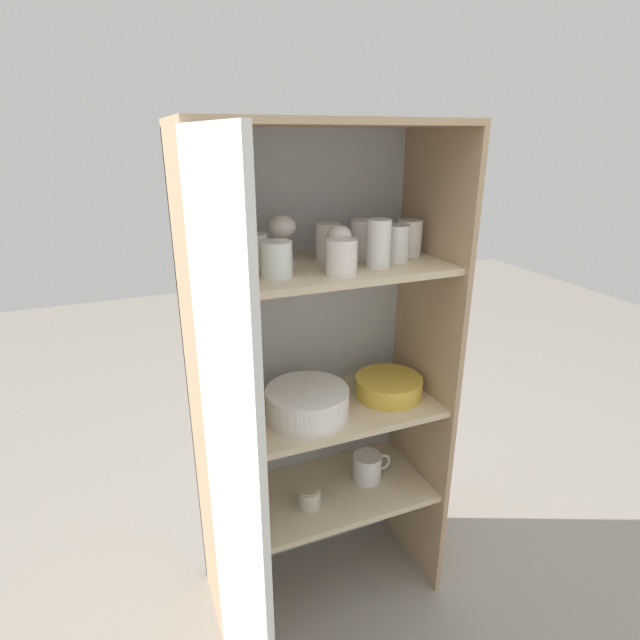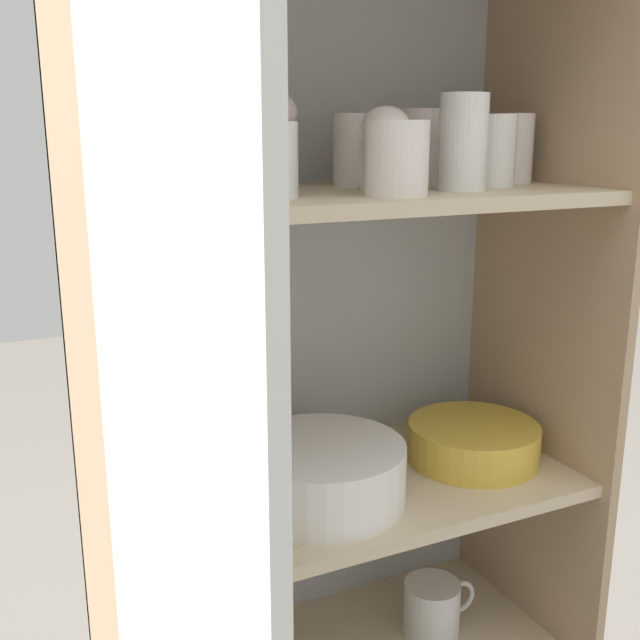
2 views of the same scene
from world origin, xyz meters
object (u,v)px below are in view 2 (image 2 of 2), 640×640
(mixing_bowl_large, at_px, (473,440))
(coffee_mug_primary, at_px, (433,608))
(plate_stack_white, at_px, (321,473))
(wine_bottle, at_px, (141,109))

(mixing_bowl_large, height_order, coffee_mug_primary, mixing_bowl_large)
(plate_stack_white, bearing_deg, mixing_bowl_large, 3.78)
(wine_bottle, distance_m, mixing_bowl_large, 0.74)
(wine_bottle, relative_size, plate_stack_white, 1.00)
(mixing_bowl_large, relative_size, coffee_mug_primary, 1.56)
(wine_bottle, relative_size, coffee_mug_primary, 1.80)
(wine_bottle, xyz_separation_m, coffee_mug_primary, (0.44, -0.11, -0.84))
(wine_bottle, bearing_deg, plate_stack_white, -33.34)
(wine_bottle, height_order, coffee_mug_primary, wine_bottle)
(mixing_bowl_large, bearing_deg, coffee_mug_primary, 169.37)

